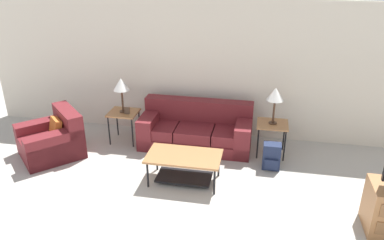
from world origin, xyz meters
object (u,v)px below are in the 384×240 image
object	(u,v)px
side_table_left	(124,115)
table_lamp_right	(275,95)
side_table_right	(272,127)
armchair	(53,140)
backpack	(271,157)
couch	(196,131)
table_lamp_left	(121,85)
coffee_table	(184,162)

from	to	relation	value
side_table_left	table_lamp_right	distance (m)	2.79
side_table_left	side_table_right	size ratio (longest dim) A/B	1.00
side_table_left	side_table_right	distance (m)	2.73
armchair	backpack	bearing A→B (deg)	3.81
couch	table_lamp_left	xyz separation A→B (m)	(-1.37, -0.08, 0.83)
coffee_table	backpack	xyz separation A→B (m)	(1.34, 0.66, -0.13)
table_lamp_left	armchair	bearing A→B (deg)	-144.58
armchair	coffee_table	distance (m)	2.49
armchair	side_table_left	distance (m)	1.32
couch	side_table_left	distance (m)	1.39
side_table_left	armchair	bearing A→B (deg)	-144.58
coffee_table	table_lamp_left	xyz separation A→B (m)	(-1.40, 1.16, 0.78)
couch	table_lamp_right	distance (m)	1.60
couch	table_lamp_left	size ratio (longest dim) A/B	3.12
side_table_left	side_table_right	xyz separation A→B (m)	(2.73, 0.00, 0.00)
table_lamp_right	coffee_table	bearing A→B (deg)	-138.84
coffee_table	table_lamp_left	world-z (taller)	table_lamp_left
table_lamp_right	armchair	bearing A→B (deg)	-168.78
armchair	backpack	size ratio (longest dim) A/B	2.99
side_table_right	side_table_left	bearing A→B (deg)	180.00
couch	backpack	bearing A→B (deg)	-22.95
side_table_left	table_lamp_right	world-z (taller)	table_lamp_right
armchair	coffee_table	xyz separation A→B (m)	(2.46, -0.41, 0.06)
side_table_right	table_lamp_right	bearing A→B (deg)	-135.00
armchair	side_table_left	world-z (taller)	armchair
table_lamp_left	backpack	size ratio (longest dim) A/B	1.45
armchair	side_table_right	distance (m)	3.87
side_table_right	armchair	bearing A→B (deg)	-168.78
side_table_right	table_lamp_left	world-z (taller)	table_lamp_left
couch	backpack	xyz separation A→B (m)	(1.38, -0.58, -0.08)
couch	backpack	size ratio (longest dim) A/B	4.51
couch	armchair	size ratio (longest dim) A/B	1.51
table_lamp_right	couch	bearing A→B (deg)	176.45
coffee_table	armchair	bearing A→B (deg)	170.51
backpack	coffee_table	bearing A→B (deg)	-153.67
armchair	coffee_table	size ratio (longest dim) A/B	1.18
side_table_left	backpack	world-z (taller)	side_table_left
coffee_table	side_table_left	bearing A→B (deg)	140.33
couch	armchair	world-z (taller)	couch
couch	side_table_right	size ratio (longest dim) A/B	3.38
coffee_table	backpack	size ratio (longest dim) A/B	2.54
armchair	backpack	distance (m)	3.81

